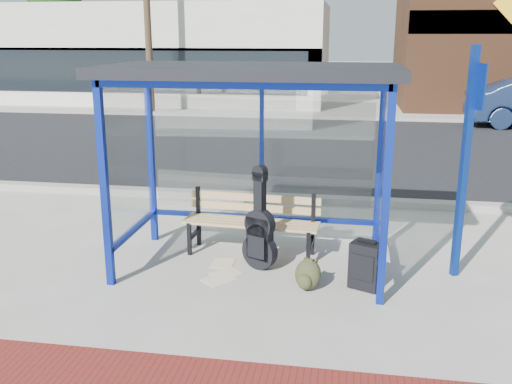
% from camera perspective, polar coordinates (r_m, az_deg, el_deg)
% --- Properties ---
extents(ground, '(120.00, 120.00, 0.00)m').
position_cam_1_polar(ground, '(7.04, -0.40, -7.49)').
color(ground, '#B2ADA0').
rests_on(ground, ground).
extents(curb_near, '(60.00, 0.25, 0.12)m').
position_cam_1_polar(curb_near, '(9.73, 2.50, -0.61)').
color(curb_near, gray).
rests_on(curb_near, ground).
extents(street_asphalt, '(60.00, 10.00, 0.00)m').
position_cam_1_polar(street_asphalt, '(14.69, 4.93, 4.57)').
color(street_asphalt, black).
rests_on(street_asphalt, ground).
extents(curb_far, '(60.00, 0.25, 0.12)m').
position_cam_1_polar(curb_far, '(19.71, 6.15, 7.45)').
color(curb_far, gray).
rests_on(curb_far, ground).
extents(far_sidewalk, '(60.00, 4.00, 0.01)m').
position_cam_1_polar(far_sidewalk, '(21.60, 6.45, 7.98)').
color(far_sidewalk, '#B2ADA0').
rests_on(far_sidewalk, ground).
extents(bus_shelter, '(3.30, 1.80, 2.42)m').
position_cam_1_polar(bus_shelter, '(6.59, -0.33, 9.59)').
color(bus_shelter, '#0D2395').
rests_on(bus_shelter, ground).
extents(storefront_white, '(18.00, 6.04, 4.00)m').
position_cam_1_polar(storefront_white, '(26.40, -13.48, 13.33)').
color(storefront_white, silver).
rests_on(storefront_white, ground).
extents(bench, '(1.76, 0.54, 0.82)m').
position_cam_1_polar(bench, '(7.32, -0.40, -2.73)').
color(bench, black).
rests_on(bench, ground).
extents(guitar_bag, '(0.45, 0.30, 1.21)m').
position_cam_1_polar(guitar_bag, '(6.84, 0.38, -4.21)').
color(guitar_bag, black).
rests_on(guitar_bag, ground).
extents(suitcase, '(0.39, 0.33, 0.58)m').
position_cam_1_polar(suitcase, '(6.48, 10.90, -7.27)').
color(suitcase, black).
rests_on(suitcase, ground).
extents(backpack, '(0.34, 0.32, 0.35)m').
position_cam_1_polar(backpack, '(6.41, 5.17, -8.30)').
color(backpack, '#2C2E19').
rests_on(backpack, ground).
extents(sign_post, '(0.17, 0.32, 2.65)m').
position_cam_1_polar(sign_post, '(6.80, 20.31, 3.84)').
color(sign_post, navy).
rests_on(sign_post, ground).
extents(newspaper_a, '(0.42, 0.42, 0.01)m').
position_cam_1_polar(newspaper_a, '(6.86, -3.05, -8.14)').
color(newspaper_a, white).
rests_on(newspaper_a, ground).
extents(newspaper_b, '(0.44, 0.45, 0.01)m').
position_cam_1_polar(newspaper_b, '(6.70, -3.78, -8.74)').
color(newspaper_b, white).
rests_on(newspaper_b, ground).
extents(newspaper_c, '(0.27, 0.34, 0.01)m').
position_cam_1_polar(newspaper_c, '(7.15, -3.36, -7.13)').
color(newspaper_c, white).
rests_on(newspaper_c, ground).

